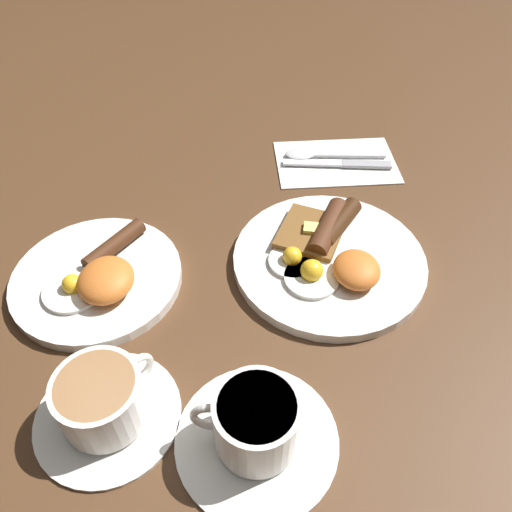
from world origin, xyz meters
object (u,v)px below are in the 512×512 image
object	(u,v)px
teacup_near	(256,427)
spoon	(310,154)
breakfast_plate_far	(98,277)
breakfast_plate_near	(328,256)
teacup_far	(103,403)
knife	(343,164)

from	to	relation	value
teacup_near	spoon	size ratio (longest dim) A/B	0.98
breakfast_plate_far	teacup_near	bearing A→B (deg)	-134.97
breakfast_plate_near	teacup_far	xyz separation A→B (m)	(-0.23, 0.25, 0.02)
knife	spoon	xyz separation A→B (m)	(0.02, 0.05, 0.00)
breakfast_plate_far	spoon	world-z (taller)	breakfast_plate_far
breakfast_plate_near	knife	world-z (taller)	breakfast_plate_near
breakfast_plate_far	teacup_near	world-z (taller)	teacup_near
breakfast_plate_far	spoon	bearing A→B (deg)	-45.35
teacup_far	knife	bearing A→B (deg)	-33.27
breakfast_plate_near	knife	xyz separation A→B (m)	(0.22, -0.04, -0.01)
knife	spoon	bearing A→B (deg)	-22.43
teacup_far	knife	distance (m)	0.54
breakfast_plate_near	teacup_near	xyz separation A→B (m)	(-0.25, 0.09, 0.02)
teacup_far	knife	world-z (taller)	teacup_far
breakfast_plate_near	spoon	size ratio (longest dim) A/B	1.52
breakfast_plate_near	teacup_near	distance (m)	0.27
teacup_far	spoon	xyz separation A→B (m)	(0.47, -0.24, -0.02)
knife	breakfast_plate_near	bearing A→B (deg)	80.35
spoon	breakfast_plate_near	bearing A→B (deg)	92.30
breakfast_plate_far	spoon	size ratio (longest dim) A/B	1.29
teacup_far	breakfast_plate_far	bearing A→B (deg)	15.87
knife	spoon	size ratio (longest dim) A/B	1.05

